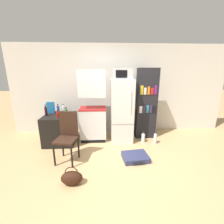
{
  "coord_description": "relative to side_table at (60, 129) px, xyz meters",
  "views": [
    {
      "loc": [
        -0.26,
        -2.52,
        1.84
      ],
      "look_at": [
        -0.09,
        0.85,
        0.9
      ],
      "focal_mm": 24.0,
      "sensor_mm": 36.0,
      "label": 1
    }
  ],
  "objects": [
    {
      "name": "microwave",
      "position": [
        1.61,
        0.07,
        1.39
      ],
      "size": [
        0.46,
        0.43,
        0.26
      ],
      "color": "#B7B7BC",
      "rests_on": "refrigerator"
    },
    {
      "name": "water_bottle_middle",
      "position": [
        2.47,
        -0.23,
        -0.23
      ],
      "size": [
        0.08,
        0.08,
        0.33
      ],
      "color": "silver",
      "rests_on": "ground_plane"
    },
    {
      "name": "bowl",
      "position": [
        0.11,
        0.18,
        0.39
      ],
      "size": [
        0.15,
        0.15,
        0.04
      ],
      "color": "silver",
      "rests_on": "side_table"
    },
    {
      "name": "bottle_blue_soda",
      "position": [
        -0.07,
        0.21,
        0.47
      ],
      "size": [
        0.07,
        0.07,
        0.24
      ],
      "color": "#1E47A3",
      "rests_on": "side_table"
    },
    {
      "name": "suitcase_large_flat",
      "position": [
        1.81,
        -0.92,
        -0.32
      ],
      "size": [
        0.58,
        0.5,
        0.11
      ],
      "rotation": [
        0.0,
        0.0,
        0.11
      ],
      "color": "navy",
      "rests_on": "ground_plane"
    },
    {
      "name": "bottle_wine_dark",
      "position": [
        -0.3,
        -0.05,
        0.49
      ],
      "size": [
        0.06,
        0.06,
        0.29
      ],
      "color": "black",
      "rests_on": "side_table"
    },
    {
      "name": "kitchen_hutch",
      "position": [
        0.85,
        0.14,
        0.5
      ],
      "size": [
        0.69,
        0.52,
        1.87
      ],
      "color": "white",
      "rests_on": "ground_plane"
    },
    {
      "name": "bottle_milk_white",
      "position": [
        0.03,
        0.32,
        0.46
      ],
      "size": [
        0.08,
        0.08,
        0.21
      ],
      "color": "white",
      "rests_on": "side_table"
    },
    {
      "name": "chair",
      "position": [
        0.39,
        -0.83,
        0.24
      ],
      "size": [
        0.47,
        0.47,
        1.04
      ],
      "rotation": [
        0.0,
        0.0,
        -0.2
      ],
      "color": "black",
      "rests_on": "ground_plane"
    },
    {
      "name": "bottle_ketchup_red",
      "position": [
        0.03,
        -0.19,
        0.45
      ],
      "size": [
        0.07,
        0.07,
        0.18
      ],
      "color": "#AD1914",
      "rests_on": "side_table"
    },
    {
      "name": "bottle_green_tall",
      "position": [
        0.27,
        -0.3,
        0.49
      ],
      "size": [
        0.06,
        0.06,
        0.28
      ],
      "color": "#1E6028",
      "rests_on": "side_table"
    },
    {
      "name": "refrigerator",
      "position": [
        1.61,
        0.07,
        0.45
      ],
      "size": [
        0.56,
        0.67,
        1.64
      ],
      "color": "silver",
      "rests_on": "ground_plane"
    },
    {
      "name": "ground_plane",
      "position": [
        1.43,
        -1.21,
        -0.37
      ],
      "size": [
        24.0,
        24.0,
        0.0
      ],
      "primitive_type": "plane",
      "color": "tan"
    },
    {
      "name": "cereal_box",
      "position": [
        -0.27,
        0.21,
        0.52
      ],
      "size": [
        0.19,
        0.07,
        0.3
      ],
      "color": "#1E66A8",
      "rests_on": "side_table"
    },
    {
      "name": "water_bottle_front",
      "position": [
        2.18,
        -0.13,
        -0.25
      ],
      "size": [
        0.09,
        0.09,
        0.29
      ],
      "color": "silver",
      "rests_on": "ground_plane"
    },
    {
      "name": "side_table",
      "position": [
        0.0,
        0.0,
        0.0
      ],
      "size": [
        0.76,
        0.79,
        0.74
      ],
      "color": "black",
      "rests_on": "ground_plane"
    },
    {
      "name": "bookshelf",
      "position": [
        2.31,
        0.24,
        0.58
      ],
      "size": [
        0.54,
        0.32,
        1.91
      ],
      "color": "black",
      "rests_on": "ground_plane"
    },
    {
      "name": "wall_back",
      "position": [
        1.63,
        0.79,
        0.92
      ],
      "size": [
        6.4,
        0.1,
        2.58
      ],
      "color": "silver",
      "rests_on": "ground_plane"
    },
    {
      "name": "handbag",
      "position": [
        0.6,
        -1.6,
        -0.25
      ],
      "size": [
        0.36,
        0.2,
        0.33
      ],
      "color": "#33190F",
      "rests_on": "ground_plane"
    }
  ]
}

